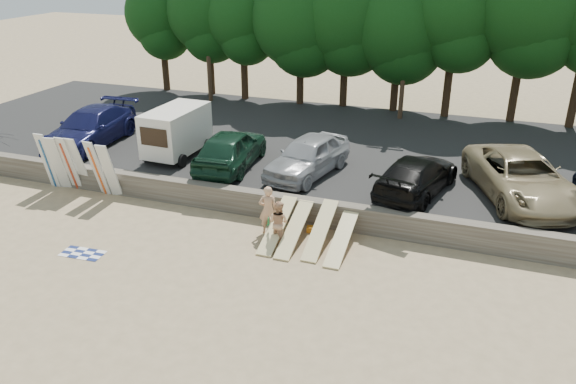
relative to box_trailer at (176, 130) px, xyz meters
The scene contains 26 objects.
ground 9.38m from the box_trailer, 42.66° to the right, with size 120.00×120.00×0.00m, color tan.
seawall 7.61m from the box_trailer, 25.48° to the right, with size 44.00×0.50×1.00m, color #6B6356.
parking_lot 8.15m from the box_trailer, 32.45° to the left, with size 44.00×14.50×0.70m, color #282828.
treeline 14.57m from the box_trailer, 54.12° to the left, with size 33.40×6.53×9.50m.
utility_poles 13.57m from the box_trailer, 48.23° to the left, with size 25.80×0.26×9.00m.
box_trailer is the anchor object (origin of this frame).
car_0 4.89m from the box_trailer, behind, with size 2.43×5.99×1.74m, color #121542.
car_1 3.01m from the box_trailer, ahead, with size 2.05×5.11×1.74m, color #112F20.
car_2 6.41m from the box_trailer, ahead, with size 1.98×4.92×1.67m, color #9D9EA3.
car_3 11.05m from the box_trailer, ahead, with size 2.08×5.13×1.49m, color black.
car_4 14.91m from the box_trailer, ahead, with size 2.91×6.30×1.75m, color #96845F.
surfboard_upright_0 5.67m from the box_trailer, 137.70° to the right, with size 0.50×0.06×2.60m, color silver.
surfboard_upright_1 5.30m from the box_trailer, 133.16° to the right, with size 0.50×0.06×2.60m, color silver.
surfboard_upright_2 4.91m from the box_trailer, 129.69° to the right, with size 0.50×0.06×2.60m, color silver.
surfboard_upright_3 4.55m from the box_trailer, 126.66° to the right, with size 0.50×0.06×2.60m, color silver.
surfboard_upright_4 4.18m from the box_trailer, 113.25° to the right, with size 0.50×0.06×2.60m, color silver.
surfboard_upright_5 4.02m from the box_trailer, 104.63° to the right, with size 0.50×0.06×2.60m, color silver.
surfboard_low_0 8.38m from the box_trailer, 35.17° to the right, with size 0.56×3.00×0.07m, color beige.
surfboard_low_1 8.95m from the box_trailer, 32.96° to the right, with size 0.56×3.00×0.07m, color beige.
surfboard_low_2 9.62m from the box_trailer, 29.11° to the right, with size 0.56×3.00×0.07m, color beige.
surfboard_low_3 10.41m from the box_trailer, 27.44° to the right, with size 0.56×3.00×0.07m, color beige.
beachgoer_a 7.75m from the box_trailer, 35.40° to the right, with size 0.67×0.44×1.85m, color tan.
beachgoer_b 8.61m from the box_trailer, 36.16° to the right, with size 0.78×0.60×1.60m, color tan.
cooler 7.46m from the box_trailer, 31.80° to the right, with size 0.38×0.30×0.32m, color green.
gear_bag 8.86m from the box_trailer, 26.69° to the right, with size 0.30×0.25×0.22m, color orange.
beach_towel 8.34m from the box_trailer, 84.37° to the right, with size 1.50×1.50×0.00m, color white.
Camera 1 is at (6.40, -15.35, 9.75)m, focal length 35.00 mm.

